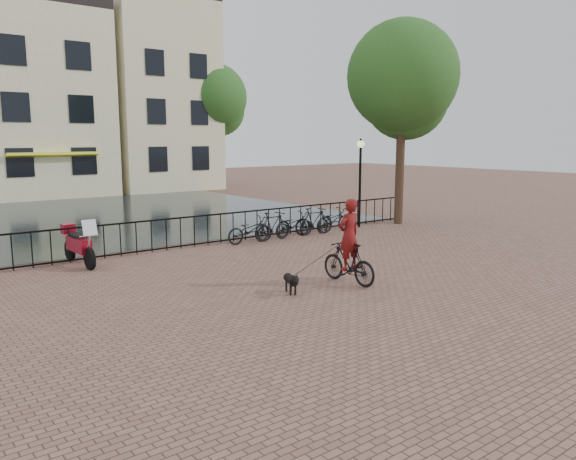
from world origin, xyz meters
TOP-DOWN VIEW (x-y plane):
  - ground at (0.00, 0.00)m, footprint 100.00×100.00m
  - canal_water at (0.00, 17.30)m, footprint 20.00×20.00m
  - railing at (0.00, 8.00)m, footprint 20.00×0.05m
  - canal_house_mid at (0.50, 30.00)m, footprint 8.00×9.50m
  - canal_house_right at (8.50, 30.00)m, footprint 7.00×9.00m
  - tree_near_right at (9.20, 7.30)m, footprint 4.48×4.48m
  - tree_far_right at (12.00, 27.00)m, footprint 4.76×4.76m
  - lamp_post at (7.20, 7.60)m, footprint 0.30×0.30m
  - cyclist at (0.69, 1.47)m, footprint 0.79×1.80m
  - dog at (-0.98, 1.64)m, footprint 0.50×0.79m
  - motorcycle at (-3.87, 7.57)m, footprint 0.56×1.99m
  - parked_bike_0 at (1.80, 7.40)m, footprint 1.75×0.70m
  - parked_bike_1 at (2.75, 7.40)m, footprint 1.70×0.64m
  - parked_bike_2 at (3.70, 7.40)m, footprint 1.74×0.68m
  - parked_bike_3 at (4.65, 7.40)m, footprint 1.70×0.63m
  - parked_bike_4 at (5.60, 7.40)m, footprint 1.74×0.68m

SIDE VIEW (x-z plane):
  - ground at x=0.00m, z-range 0.00..0.00m
  - canal_water at x=0.00m, z-range 0.00..0.00m
  - dog at x=-0.98m, z-range 0.00..0.51m
  - parked_bike_0 at x=1.80m, z-range 0.00..0.90m
  - parked_bike_2 at x=3.70m, z-range 0.00..0.90m
  - parked_bike_4 at x=5.60m, z-range 0.00..0.90m
  - parked_bike_1 at x=2.75m, z-range 0.00..1.00m
  - parked_bike_3 at x=4.65m, z-range 0.00..1.00m
  - railing at x=0.00m, z-range -0.01..1.02m
  - motorcycle at x=-3.87m, z-range 0.00..1.41m
  - cyclist at x=0.69m, z-range -0.29..2.14m
  - lamp_post at x=7.20m, z-range 0.65..4.10m
  - canal_house_mid at x=0.50m, z-range 0.00..11.80m
  - tree_near_right at x=9.20m, z-range 1.85..10.09m
  - tree_far_right at x=12.00m, z-range 1.97..10.73m
  - canal_house_right at x=8.50m, z-range 0.00..13.30m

